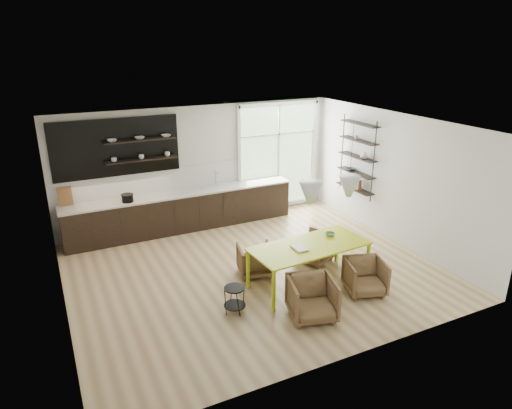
% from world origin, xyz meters
% --- Properties ---
extents(room, '(7.02, 6.01, 2.91)m').
position_xyz_m(room, '(0.58, 1.10, 1.46)').
color(room, '#D1B484').
rests_on(room, ground).
extents(kitchen_run, '(5.54, 0.69, 2.75)m').
position_xyz_m(kitchen_run, '(-0.69, 2.69, 0.60)').
color(kitchen_run, black).
rests_on(kitchen_run, ground).
extents(right_shelving, '(0.26, 1.22, 1.90)m').
position_xyz_m(right_shelving, '(3.36, 1.17, 1.65)').
color(right_shelving, black).
rests_on(right_shelving, ground).
extents(dining_table, '(2.27, 1.14, 0.80)m').
position_xyz_m(dining_table, '(0.69, -0.94, 0.75)').
color(dining_table, '#C8DB16').
rests_on(dining_table, ground).
extents(armchair_back_left, '(0.79, 0.80, 0.61)m').
position_xyz_m(armchair_back_left, '(-0.03, -0.14, 0.30)').
color(armchair_back_left, brown).
rests_on(armchair_back_left, ground).
extents(armchair_back_right, '(0.87, 0.88, 0.61)m').
position_xyz_m(armchair_back_right, '(1.31, -0.17, 0.31)').
color(armchair_back_right, brown).
rests_on(armchair_back_right, ground).
extents(armchair_front_left, '(0.92, 0.94, 0.69)m').
position_xyz_m(armchair_front_left, '(0.16, -1.89, 0.35)').
color(armchair_front_left, brown).
rests_on(armchair_front_left, ground).
extents(armchair_front_right, '(0.86, 0.87, 0.63)m').
position_xyz_m(armchair_front_right, '(1.46, -1.64, 0.32)').
color(armchair_front_right, brown).
rests_on(armchair_front_right, ground).
extents(wire_stool, '(0.37, 0.37, 0.47)m').
position_xyz_m(wire_stool, '(-0.93, -1.20, 0.30)').
color(wire_stool, black).
rests_on(wire_stool, ground).
extents(table_book, '(0.25, 0.33, 0.03)m').
position_xyz_m(table_book, '(0.34, -0.98, 0.82)').
color(table_book, white).
rests_on(table_book, dining_table).
extents(table_bowl, '(0.20, 0.20, 0.06)m').
position_xyz_m(table_bowl, '(1.28, -0.74, 0.83)').
color(table_bowl, '#55865A').
rests_on(table_bowl, dining_table).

